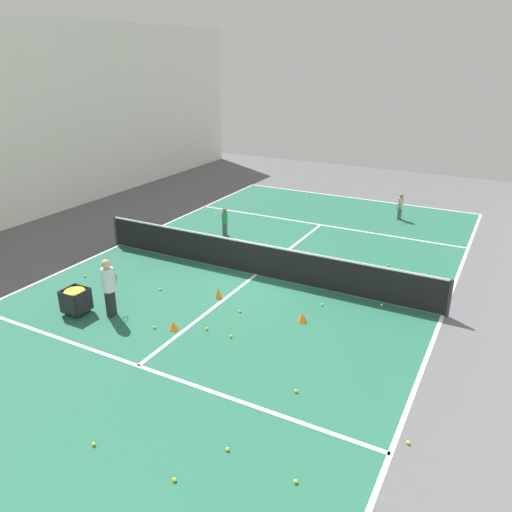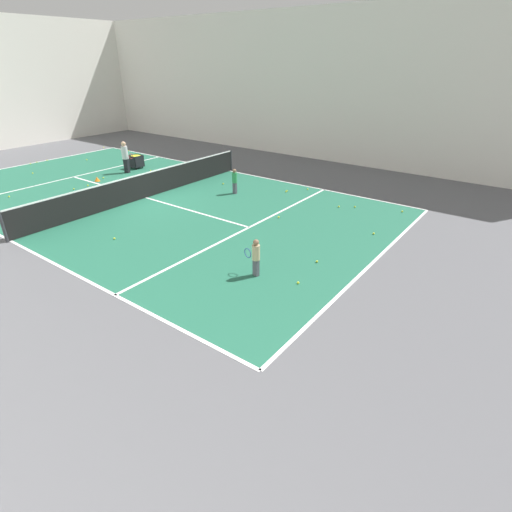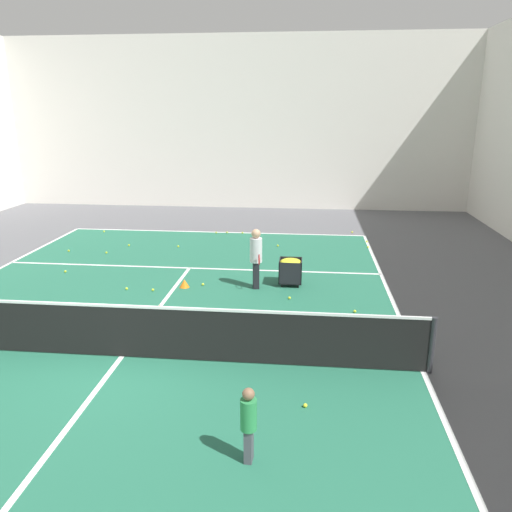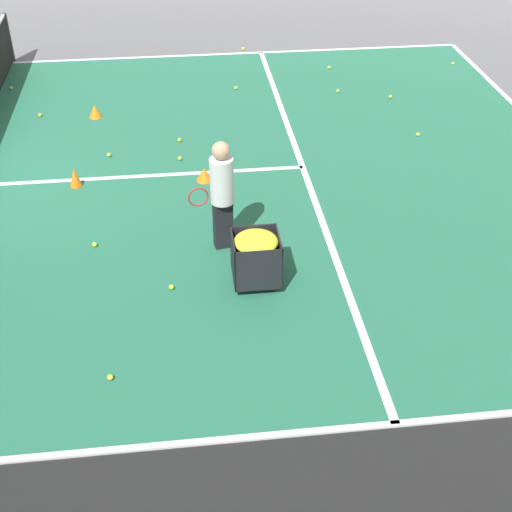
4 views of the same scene
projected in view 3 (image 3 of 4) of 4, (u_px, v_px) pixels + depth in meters
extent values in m
plane|color=#5B5B60|center=(122.00, 357.00, 9.59)|extent=(34.88, 34.88, 0.00)
cube|color=#23664C|center=(122.00, 357.00, 9.59)|extent=(11.29, 20.46, 0.00)
cube|color=white|center=(217.00, 232.00, 19.35)|extent=(11.29, 0.10, 0.00)
cube|color=white|center=(423.00, 372.00, 9.03)|extent=(0.10, 20.46, 0.00)
cube|color=white|center=(189.00, 268.00, 14.96)|extent=(11.29, 0.10, 0.00)
cube|color=white|center=(122.00, 356.00, 9.59)|extent=(0.10, 11.25, 0.00)
cube|color=silver|center=(235.00, 124.00, 23.29)|extent=(21.71, 0.15, 7.88)
cylinder|color=#2D2D33|center=(432.00, 345.00, 8.87)|extent=(0.10, 0.10, 1.07)
cube|color=black|center=(120.00, 332.00, 9.44)|extent=(11.39, 0.03, 1.00)
cube|color=white|center=(118.00, 306.00, 9.29)|extent=(11.39, 0.04, 0.05)
cube|color=black|center=(256.00, 275.00, 13.21)|extent=(0.20, 0.28, 0.72)
cylinder|color=silver|center=(256.00, 250.00, 13.02)|extent=(0.38, 0.38, 0.64)
sphere|color=tan|center=(256.00, 234.00, 12.89)|extent=(0.24, 0.24, 0.24)
torus|color=#B22D2D|center=(259.00, 260.00, 12.74)|extent=(0.08, 0.28, 0.28)
cube|color=#4C4C56|center=(249.00, 445.00, 6.67)|extent=(0.12, 0.18, 0.50)
cylinder|color=#2D8C4C|center=(249.00, 414.00, 6.54)|extent=(0.24, 0.24, 0.44)
sphere|color=#846047|center=(248.00, 394.00, 6.46)|extent=(0.17, 0.17, 0.17)
cube|color=black|center=(290.00, 281.00, 13.53)|extent=(0.61, 0.61, 0.02)
cube|color=black|center=(290.00, 274.00, 13.16)|extent=(0.61, 0.02, 0.60)
cube|color=black|center=(291.00, 267.00, 13.72)|extent=(0.61, 0.02, 0.60)
cube|color=black|center=(280.00, 270.00, 13.47)|extent=(0.02, 0.61, 0.60)
cube|color=black|center=(301.00, 271.00, 13.41)|extent=(0.02, 0.61, 0.60)
ellipsoid|color=yellow|center=(291.00, 262.00, 13.38)|extent=(0.57, 0.57, 0.16)
cylinder|color=black|center=(282.00, 285.00, 13.36)|extent=(0.05, 0.05, 0.11)
cylinder|color=black|center=(298.00, 286.00, 13.32)|extent=(0.05, 0.05, 0.11)
cylinder|color=black|center=(283.00, 280.00, 13.77)|extent=(0.05, 0.05, 0.11)
cylinder|color=black|center=(298.00, 280.00, 13.72)|extent=(0.05, 0.05, 0.11)
cone|color=orange|center=(184.00, 283.00, 13.32)|extent=(0.27, 0.27, 0.22)
cone|color=orange|center=(160.00, 311.00, 11.34)|extent=(0.20, 0.20, 0.32)
cone|color=orange|center=(52.00, 306.00, 11.75)|extent=(0.25, 0.25, 0.24)
sphere|color=yellow|center=(278.00, 246.00, 17.32)|extent=(0.07, 0.07, 0.07)
sphere|color=yellow|center=(242.00, 233.00, 19.13)|extent=(0.07, 0.07, 0.07)
sphere|color=yellow|center=(203.00, 284.00, 13.46)|extent=(0.07, 0.07, 0.07)
sphere|color=yellow|center=(367.00, 241.00, 17.86)|extent=(0.07, 0.07, 0.07)
sphere|color=yellow|center=(153.00, 290.00, 13.05)|extent=(0.07, 0.07, 0.07)
sphere|color=yellow|center=(178.00, 246.00, 17.22)|extent=(0.07, 0.07, 0.07)
sphere|color=yellow|center=(129.00, 245.00, 17.37)|extent=(0.07, 0.07, 0.07)
sphere|color=yellow|center=(65.00, 271.00, 14.54)|extent=(0.07, 0.07, 0.07)
sphere|color=yellow|center=(22.00, 328.00, 10.78)|extent=(0.07, 0.07, 0.07)
sphere|color=yellow|center=(368.00, 247.00, 17.14)|extent=(0.07, 0.07, 0.07)
sphere|color=yellow|center=(106.00, 253.00, 16.47)|extent=(0.07, 0.07, 0.07)
sphere|color=yellow|center=(126.00, 307.00, 11.93)|extent=(0.07, 0.07, 0.07)
sphere|color=yellow|center=(127.00, 289.00, 13.14)|extent=(0.07, 0.07, 0.07)
sphere|color=yellow|center=(216.00, 233.00, 19.16)|extent=(0.07, 0.07, 0.07)
sphere|color=yellow|center=(305.00, 405.00, 7.94)|extent=(0.07, 0.07, 0.07)
sphere|color=yellow|center=(240.00, 312.00, 11.59)|extent=(0.07, 0.07, 0.07)
sphere|color=yellow|center=(69.00, 251.00, 16.68)|extent=(0.07, 0.07, 0.07)
sphere|color=yellow|center=(352.00, 232.00, 19.24)|extent=(0.07, 0.07, 0.07)
sphere|color=yellow|center=(355.00, 311.00, 11.66)|extent=(0.07, 0.07, 0.07)
sphere|color=yellow|center=(104.00, 231.00, 19.34)|extent=(0.07, 0.07, 0.07)
sphere|color=yellow|center=(289.00, 298.00, 12.49)|extent=(0.07, 0.07, 0.07)
sphere|color=yellow|center=(227.00, 232.00, 19.20)|extent=(0.07, 0.07, 0.07)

